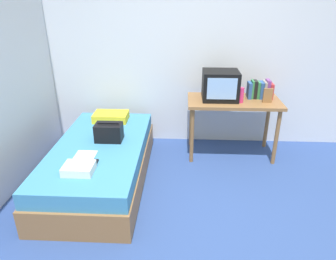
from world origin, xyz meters
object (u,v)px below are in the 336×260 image
Objects in this scene: magazine at (84,157)px; folded_towel at (79,169)px; remote_dark at (95,164)px; water_bottle at (241,95)px; handbag at (109,132)px; book_row at (260,90)px; picture_frame at (268,96)px; tv at (220,85)px; pillow at (111,117)px; bed at (101,162)px; desk at (233,107)px.

folded_towel is at bearing -82.45° from magazine.
water_bottle is at bearing 34.28° from remote_dark.
water_bottle is 0.63× the size of handbag.
book_row reaches higher than water_bottle.
handbag is (-1.81, -0.71, -0.31)m from book_row.
remote_dark is at bearing -42.68° from magazine.
tv is at bearing 169.13° from picture_frame.
magazine is at bearing -93.17° from pillow.
bed is at bearing 86.55° from folded_towel.
tv is at bearing 154.17° from water_bottle.
water_bottle is at bearing -58.11° from desk.
magazine is at bearing -150.37° from book_row.
folded_towel is (-0.11, -0.15, 0.03)m from remote_dark.
pillow is 1.29m from folded_towel.
folded_towel is at bearing -93.45° from bed.
tv is at bearing -171.84° from book_row.
tv is 1.47m from pillow.
remote_dark is at bearing -85.58° from pillow.
tv is (-0.18, 0.02, 0.28)m from desk.
handbag is at bearing 48.17° from bed.
magazine is at bearing -111.92° from handbag.
water_bottle is 1.93m from remote_dark.
desk is at bearing 166.78° from picture_frame.
folded_towel reaches higher than magazine.
handbag is at bearing -158.68° from book_row.
bed is at bearing -88.67° from pillow.
water_bottle is (1.63, 0.62, 0.63)m from bed.
water_bottle is 1.98m from magazine.
tv is 1.49m from handbag.
tv is 2.33× the size of water_bottle.
folded_towel is (-0.02, -1.29, -0.01)m from pillow.
desk is at bearing -164.42° from book_row.
picture_frame reaches higher than magazine.
bed is 2.15m from picture_frame.
pillow is (-1.97, 0.07, -0.34)m from picture_frame.
water_bottle is 0.33m from book_row.
water_bottle is at bearing 35.93° from folded_towel.
book_row is at bearing 35.88° from folded_towel.
pillow is at bearing 89.15° from folded_towel.
book_row is 2.00× the size of remote_dark.
desk is at bearing 121.89° from water_bottle.
remote_dark is at bearing -142.15° from desk.
bed is at bearing -155.38° from desk.
remote_dark is at bearing -150.35° from picture_frame.
water_bottle reaches higher than magazine.
handbag is (-1.86, -0.52, -0.30)m from picture_frame.
tv reaches higher than book_row.
tv is at bearing 26.05° from handbag.
desk is 0.44m from picture_frame.
folded_towel is at bearing -90.85° from pillow.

